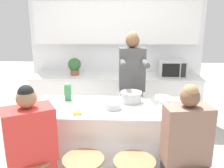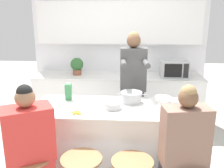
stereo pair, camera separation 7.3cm
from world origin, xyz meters
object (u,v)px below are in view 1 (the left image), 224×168
(juice_carton, at_px, (68,92))
(banana_bunch, at_px, (77,113))
(person_cooking, at_px, (132,93))
(potted_plant, at_px, (75,66))
(kitchen_island, at_px, (112,142))
(microwave, at_px, (171,68))
(person_seated_near, at_px, (184,163))
(fruit_bowl, at_px, (113,105))
(coffee_cup_near, at_px, (176,106))
(cooking_pot, at_px, (131,97))
(person_wrapped_blanket, at_px, (32,158))

(juice_carton, bearing_deg, banana_bunch, -67.48)
(person_cooking, bearing_deg, potted_plant, 133.05)
(kitchen_island, xyz_separation_m, banana_bunch, (-0.36, -0.26, 0.47))
(microwave, bearing_deg, juice_carton, -138.47)
(potted_plant, bearing_deg, person_seated_near, -57.81)
(fruit_bowl, bearing_deg, person_seated_near, -41.62)
(coffee_cup_near, xyz_separation_m, banana_bunch, (-1.08, -0.19, -0.02))
(cooking_pot, bearing_deg, person_seated_near, -60.71)
(cooking_pot, relative_size, banana_bunch, 2.64)
(kitchen_island, xyz_separation_m, person_seated_near, (0.70, -0.67, 0.16))
(person_seated_near, xyz_separation_m, juice_carton, (-1.25, 0.88, 0.40))
(banana_bunch, height_order, potted_plant, potted_plant)
(kitchen_island, distance_m, person_wrapped_blanket, 1.00)
(person_seated_near, distance_m, coffee_cup_near, 0.69)
(kitchen_island, bearing_deg, fruit_bowl, -74.77)
(banana_bunch, bearing_deg, person_seated_near, -21.18)
(banana_bunch, xyz_separation_m, juice_carton, (-0.19, 0.47, 0.08))
(person_wrapped_blanket, xyz_separation_m, potted_plant, (-0.01, 2.28, 0.45))
(cooking_pot, xyz_separation_m, potted_plant, (-0.96, 1.44, 0.10))
(person_cooking, relative_size, banana_bunch, 13.17)
(person_wrapped_blanket, relative_size, potted_plant, 4.43)
(coffee_cup_near, distance_m, juice_carton, 1.31)
(person_cooking, height_order, juice_carton, person_cooking)
(cooking_pot, xyz_separation_m, coffee_cup_near, (0.49, -0.24, -0.02))
(person_cooking, distance_m, coffee_cup_near, 0.88)
(juice_carton, bearing_deg, cooking_pot, -2.88)
(person_seated_near, bearing_deg, person_cooking, 99.71)
(cooking_pot, distance_m, microwave, 1.58)
(kitchen_island, distance_m, person_cooking, 0.83)
(banana_bunch, xyz_separation_m, microwave, (1.33, 1.82, 0.12))
(kitchen_island, bearing_deg, juice_carton, 159.46)
(person_wrapped_blanket, xyz_separation_m, microwave, (1.70, 2.23, 0.43))
(person_wrapped_blanket, relative_size, person_seated_near, 0.98)
(coffee_cup_near, xyz_separation_m, potted_plant, (-1.46, 1.67, 0.12))
(coffee_cup_near, height_order, potted_plant, potted_plant)
(person_cooking, distance_m, banana_bunch, 1.12)
(microwave, relative_size, potted_plant, 1.52)
(person_cooking, distance_m, person_wrapped_blanket, 1.68)
(person_seated_near, height_order, juice_carton, person_seated_near)
(person_cooking, distance_m, potted_plant, 1.37)
(person_wrapped_blanket, distance_m, fruit_bowl, 1.01)
(cooking_pot, bearing_deg, person_cooking, 87.27)
(microwave, bearing_deg, person_cooking, -128.95)
(fruit_bowl, relative_size, potted_plant, 0.65)
(fruit_bowl, bearing_deg, microwave, 59.61)
(kitchen_island, height_order, coffee_cup_near, coffee_cup_near)
(juice_carton, bearing_deg, microwave, 41.53)
(person_cooking, relative_size, microwave, 3.75)
(coffee_cup_near, xyz_separation_m, microwave, (0.25, 1.63, 0.10))
(kitchen_island, relative_size, coffee_cup_near, 15.94)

